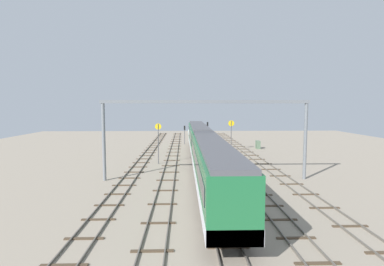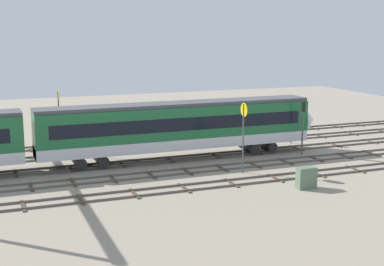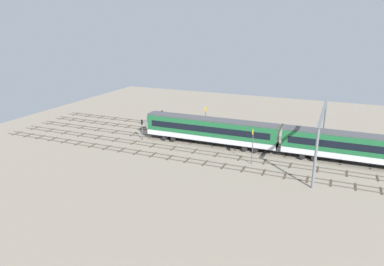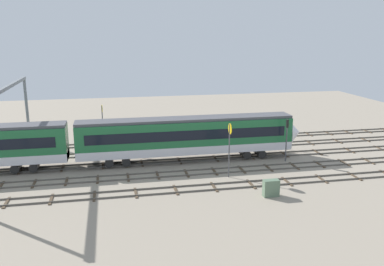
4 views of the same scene
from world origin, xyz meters
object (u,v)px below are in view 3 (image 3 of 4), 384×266
Objects in this scene: overhead_gantry at (323,119)px; train at (277,139)px; speed_sign_mid_trackside at (206,116)px; signal_light_trackside_departure at (142,127)px; relay_cabinet at (205,122)px; speed_sign_near_foreground at (253,142)px; signal_light_trackside_approach at (162,119)px.

train is at bearing -1.30° from overhead_gantry.
speed_sign_mid_trackside is 1.40× the size of signal_light_trackside_departure.
train is at bearing 157.70° from speed_sign_mid_trackside.
speed_sign_mid_trackside is 6.63m from relay_cabinet.
overhead_gantry is at bearing 163.91° from speed_sign_mid_trackside.
signal_light_trackside_departure is at bearing 5.40° from train.
signal_light_trackside_departure is (9.48, 8.44, -1.09)m from speed_sign_mid_trackside.
overhead_gantry is 14.86× the size of relay_cabinet.
train is 24.54m from signal_light_trackside_departure.
overhead_gantry is 3.98× the size of speed_sign_near_foreground.
speed_sign_near_foreground is 21.79m from signal_light_trackside_approach.
speed_sign_near_foreground is 23.11m from relay_cabinet.
speed_sign_mid_trackside is 12.74m from signal_light_trackside_departure.
overhead_gantry is 4.70× the size of signal_light_trackside_approach.
speed_sign_mid_trackside is 3.63× the size of relay_cabinet.
speed_sign_near_foreground reaches higher than signal_light_trackside_departure.
speed_sign_mid_trackside is 1.15× the size of signal_light_trackside_approach.
signal_light_trackside_approach is 3.16× the size of relay_cabinet.
signal_light_trackside_departure is (24.43, 2.31, -0.05)m from train.
signal_light_trackside_approach is 1.22× the size of signal_light_trackside_departure.
overhead_gantry reaches higher than train.
speed_sign_mid_trackside is at bearing 112.18° from relay_cabinet.
speed_sign_near_foreground is at bearing 135.27° from speed_sign_mid_trackside.
signal_light_trackside_approach reaches higher than relay_cabinet.
relay_cabinet is at bearing -117.43° from signal_light_trackside_departure.
relay_cabinet is (17.20, -11.64, -1.90)m from train.
speed_sign_near_foreground reaches higher than speed_sign_mid_trackside.
speed_sign_mid_trackside is at bearing -22.30° from train.
signal_light_trackside_approach is at bearing -23.00° from speed_sign_near_foreground.
speed_sign_mid_trackside is at bearing -16.09° from overhead_gantry.
signal_light_trackside_departure is at bearing 41.68° from speed_sign_mid_trackside.
relay_cabinet is (-5.49, -9.20, -2.37)m from signal_light_trackside_approach.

